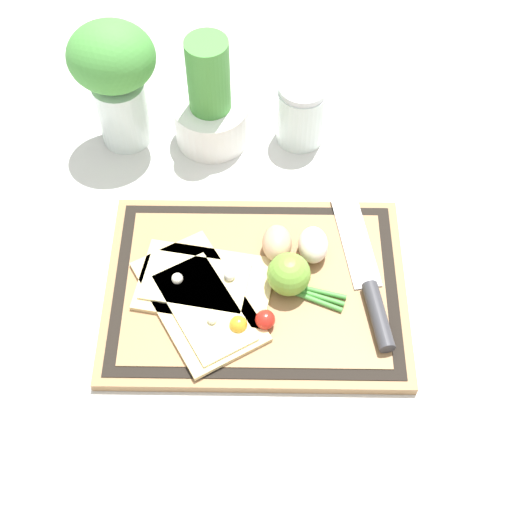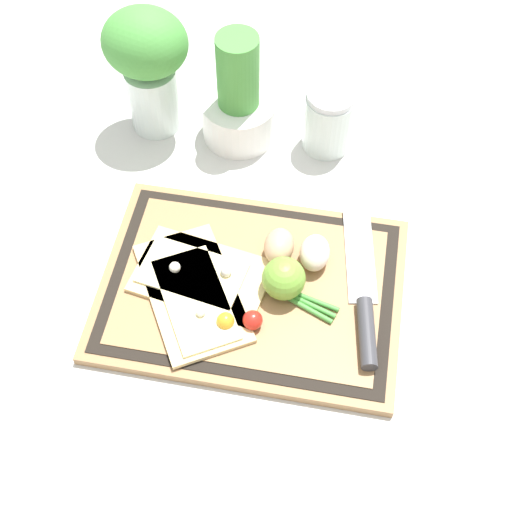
% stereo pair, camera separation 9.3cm
% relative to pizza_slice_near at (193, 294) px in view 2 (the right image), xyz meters
% --- Properties ---
extents(ground_plane, '(6.00, 6.00, 0.00)m').
position_rel_pizza_slice_near_xyz_m(ground_plane, '(0.08, 0.03, -0.02)').
color(ground_plane, silver).
extents(cutting_board, '(0.42, 0.30, 0.02)m').
position_rel_pizza_slice_near_xyz_m(cutting_board, '(0.08, 0.03, -0.01)').
color(cutting_board, '#997047').
rests_on(cutting_board, ground_plane).
extents(pizza_slice_near, '(0.20, 0.23, 0.02)m').
position_rel_pizza_slice_near_xyz_m(pizza_slice_near, '(0.00, 0.00, 0.00)').
color(pizza_slice_near, '#DBBC7F').
rests_on(pizza_slice_near, cutting_board).
extents(pizza_slice_far, '(0.20, 0.14, 0.02)m').
position_rel_pizza_slice_near_xyz_m(pizza_slice_far, '(0.00, 0.03, 0.00)').
color(pizza_slice_far, '#DBBC7F').
rests_on(pizza_slice_far, cutting_board).
extents(knife, '(0.07, 0.26, 0.02)m').
position_rel_pizza_slice_near_xyz_m(knife, '(0.23, 0.02, 0.00)').
color(knife, silver).
rests_on(knife, cutting_board).
extents(egg_brown, '(0.04, 0.06, 0.04)m').
position_rel_pizza_slice_near_xyz_m(egg_brown, '(0.11, 0.09, 0.02)').
color(egg_brown, tan).
rests_on(egg_brown, cutting_board).
extents(egg_pink, '(0.04, 0.06, 0.04)m').
position_rel_pizza_slice_near_xyz_m(egg_pink, '(0.16, 0.09, 0.02)').
color(egg_pink, beige).
rests_on(egg_pink, cutting_board).
extents(lime, '(0.06, 0.06, 0.06)m').
position_rel_pizza_slice_near_xyz_m(lime, '(0.12, 0.03, 0.02)').
color(lime, '#70A838').
rests_on(lime, cutting_board).
extents(cherry_tomato_red, '(0.03, 0.03, 0.03)m').
position_rel_pizza_slice_near_xyz_m(cherry_tomato_red, '(0.09, -0.03, 0.01)').
color(cherry_tomato_red, red).
rests_on(cherry_tomato_red, cutting_board).
extents(cherry_tomato_yellow, '(0.02, 0.02, 0.02)m').
position_rel_pizza_slice_near_xyz_m(cherry_tomato_yellow, '(0.05, -0.04, 0.01)').
color(cherry_tomato_yellow, gold).
rests_on(cherry_tomato_yellow, cutting_board).
extents(scallion_bunch, '(0.28, 0.12, 0.01)m').
position_rel_pizza_slice_near_xyz_m(scallion_bunch, '(0.06, 0.05, -0.00)').
color(scallion_bunch, '#47933D').
rests_on(scallion_bunch, cutting_board).
extents(herb_pot, '(0.12, 0.12, 0.19)m').
position_rel_pizza_slice_near_xyz_m(herb_pot, '(0.00, 0.33, 0.04)').
color(herb_pot, white).
rests_on(herb_pot, ground_plane).
extents(sauce_jar, '(0.08, 0.08, 0.11)m').
position_rel_pizza_slice_near_xyz_m(sauce_jar, '(0.14, 0.33, 0.02)').
color(sauce_jar, silver).
rests_on(sauce_jar, ground_plane).
extents(herb_glass, '(0.13, 0.11, 0.22)m').
position_rel_pizza_slice_near_xyz_m(herb_glass, '(-0.14, 0.33, 0.11)').
color(herb_glass, silver).
rests_on(herb_glass, ground_plane).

